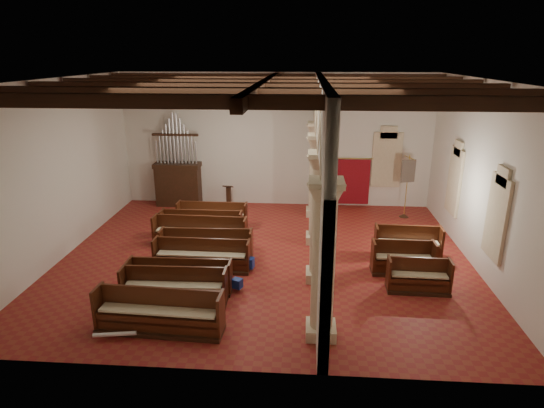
% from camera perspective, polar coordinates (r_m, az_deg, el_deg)
% --- Properties ---
extents(floor, '(14.00, 14.00, 0.00)m').
position_cam_1_polar(floor, '(15.95, -0.89, -6.70)').
color(floor, maroon).
rests_on(floor, ground).
extents(ceiling, '(14.00, 14.00, 0.00)m').
position_cam_1_polar(ceiling, '(14.47, -1.01, 15.36)').
color(ceiling, black).
rests_on(ceiling, wall_back).
extents(wall_back, '(14.00, 0.02, 6.00)m').
position_cam_1_polar(wall_back, '(20.77, 0.51, 7.95)').
color(wall_back, silver).
rests_on(wall_back, floor).
extents(wall_front, '(14.00, 0.02, 6.00)m').
position_cam_1_polar(wall_front, '(9.28, -4.19, -5.57)').
color(wall_front, silver).
rests_on(wall_front, floor).
extents(wall_left, '(0.02, 12.00, 6.00)m').
position_cam_1_polar(wall_left, '(17.02, -25.18, 3.86)').
color(wall_left, silver).
rests_on(wall_left, floor).
extents(wall_right, '(0.02, 12.00, 6.00)m').
position_cam_1_polar(wall_right, '(15.94, 25.04, 2.98)').
color(wall_right, silver).
rests_on(wall_right, floor).
extents(ceiling_beams, '(13.80, 11.80, 0.30)m').
position_cam_1_polar(ceiling_beams, '(14.48, -1.00, 14.65)').
color(ceiling_beams, '#351B11').
rests_on(ceiling_beams, wall_back).
extents(arcade, '(0.90, 11.90, 6.00)m').
position_cam_1_polar(arcade, '(14.75, 6.06, 5.76)').
color(arcade, beige).
rests_on(arcade, floor).
extents(window_right_a, '(0.03, 1.00, 2.20)m').
position_cam_1_polar(window_right_a, '(14.82, 26.50, -1.56)').
color(window_right_a, '#2F6A57').
rests_on(window_right_a, wall_right).
extents(window_right_b, '(0.03, 1.00, 2.20)m').
position_cam_1_polar(window_right_b, '(18.40, 22.03, 2.67)').
color(window_right_b, '#2F6A57').
rests_on(window_right_b, wall_right).
extents(window_back, '(1.00, 0.03, 2.20)m').
position_cam_1_polar(window_back, '(21.20, 14.18, 5.40)').
color(window_back, '#2F6A57').
rests_on(window_back, wall_back).
extents(pipe_organ, '(2.10, 0.85, 4.40)m').
position_cam_1_polar(pipe_organ, '(21.40, -11.72, 3.41)').
color(pipe_organ, '#351B11').
rests_on(pipe_organ, floor).
extents(lectern, '(0.46, 0.47, 1.07)m').
position_cam_1_polar(lectern, '(21.04, -5.45, 0.82)').
color(lectern, '#3C2413').
rests_on(lectern, floor).
extents(dossal_curtain, '(1.80, 0.07, 2.17)m').
position_cam_1_polar(dossal_curtain, '(21.18, 9.99, 2.79)').
color(dossal_curtain, maroon).
rests_on(dossal_curtain, floor).
extents(processional_banner, '(0.61, 0.77, 2.74)m').
position_cam_1_polar(processional_banner, '(20.31, 16.42, 0.67)').
color(processional_banner, '#351B11').
rests_on(processional_banner, floor).
extents(hymnal_box_a, '(0.34, 0.32, 0.28)m').
position_cam_1_polar(hymnal_box_a, '(12.50, -7.35, -13.25)').
color(hymnal_box_a, '#161699').
rests_on(hymnal_box_a, floor).
extents(hymnal_box_b, '(0.35, 0.33, 0.29)m').
position_cam_1_polar(hymnal_box_b, '(13.79, -4.39, -9.89)').
color(hymnal_box_b, navy).
rests_on(hymnal_box_b, floor).
extents(hymnal_box_c, '(0.38, 0.33, 0.34)m').
position_cam_1_polar(hymnal_box_c, '(14.95, -2.96, -7.38)').
color(hymnal_box_c, '#17169B').
rests_on(hymnal_box_c, floor).
extents(tube_heater_a, '(1.05, 0.28, 0.10)m').
position_cam_1_polar(tube_heater_a, '(12.32, -19.15, -15.18)').
color(tube_heater_a, white).
rests_on(tube_heater_a, floor).
extents(tube_heater_b, '(0.97, 0.44, 0.10)m').
position_cam_1_polar(tube_heater_b, '(12.39, -10.57, -14.18)').
color(tube_heater_b, silver).
rests_on(tube_heater_b, floor).
extents(nave_pew_0, '(3.30, 0.92, 1.14)m').
position_cam_1_polar(nave_pew_0, '(12.23, -13.93, -13.69)').
color(nave_pew_0, '#351B11').
rests_on(nave_pew_0, floor).
extents(nave_pew_1, '(3.01, 0.76, 1.04)m').
position_cam_1_polar(nave_pew_1, '(13.43, -12.13, -10.64)').
color(nave_pew_1, '#351B11').
rests_on(nave_pew_1, floor).
extents(nave_pew_2, '(3.08, 0.70, 1.00)m').
position_cam_1_polar(nave_pew_2, '(13.97, -11.43, -9.43)').
color(nave_pew_2, '#351B11').
rests_on(nave_pew_2, floor).
extents(nave_pew_3, '(3.15, 0.73, 1.04)m').
position_cam_1_polar(nave_pew_3, '(15.14, -8.77, -6.94)').
color(nave_pew_3, '#351B11').
rests_on(nave_pew_3, floor).
extents(nave_pew_4, '(3.15, 0.83, 1.09)m').
position_cam_1_polar(nave_pew_4, '(15.79, -8.22, -5.74)').
color(nave_pew_4, '#351B11').
rests_on(nave_pew_4, floor).
extents(nave_pew_5, '(3.47, 0.84, 1.11)m').
position_cam_1_polar(nave_pew_5, '(16.97, -9.01, -4.01)').
color(nave_pew_5, '#351B11').
rests_on(nave_pew_5, floor).
extents(nave_pew_6, '(3.15, 0.71, 1.03)m').
position_cam_1_polar(nave_pew_6, '(17.78, -8.84, -3.02)').
color(nave_pew_6, '#351B11').
rests_on(nave_pew_6, floor).
extents(nave_pew_7, '(2.83, 0.74, 1.06)m').
position_cam_1_polar(nave_pew_7, '(18.60, -7.51, -1.95)').
color(nave_pew_7, '#351B11').
rests_on(nave_pew_7, floor).
extents(aisle_pew_0, '(1.85, 0.73, 1.02)m').
position_cam_1_polar(aisle_pew_0, '(14.37, 17.87, -9.11)').
color(aisle_pew_0, '#351B11').
rests_on(aisle_pew_0, floor).
extents(aisle_pew_1, '(1.98, 0.73, 1.08)m').
position_cam_1_polar(aisle_pew_1, '(15.33, 16.06, -7.05)').
color(aisle_pew_1, '#351B11').
rests_on(aisle_pew_1, floor).
extents(aisle_pew_2, '(2.26, 0.85, 1.15)m').
position_cam_1_polar(aisle_pew_2, '(16.40, 16.62, -5.30)').
color(aisle_pew_2, '#351B11').
rests_on(aisle_pew_2, floor).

